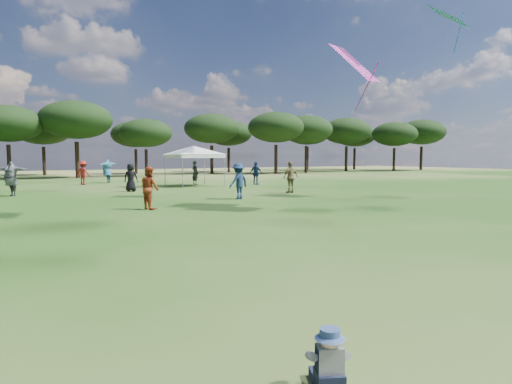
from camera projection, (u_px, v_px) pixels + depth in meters
tree_line at (63, 124)px, 44.17m from camera, size 108.78×17.63×7.77m
tent_right at (194, 148)px, 30.36m from camera, size 6.74×6.74×3.16m
toddler at (329, 362)px, 3.85m from camera, size 0.44×0.48×0.58m
festival_crowd at (63, 178)px, 24.57m from camera, size 28.22×21.26×1.92m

